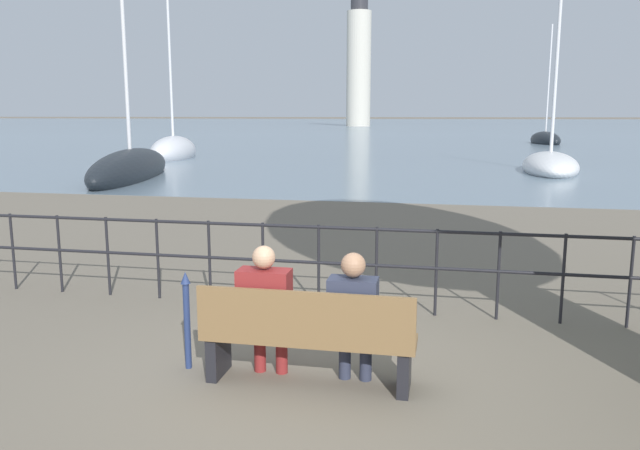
# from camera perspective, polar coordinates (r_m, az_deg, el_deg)

# --- Properties ---
(ground_plane) EXTENTS (1000.00, 1000.00, 0.00)m
(ground_plane) POSITION_cam_1_polar(r_m,az_deg,el_deg) (5.77, -1.03, -14.16)
(ground_plane) COLOR #706656
(harbor_water) EXTENTS (600.00, 300.00, 0.01)m
(harbor_water) POSITION_cam_1_polar(r_m,az_deg,el_deg) (166.79, 11.38, 9.10)
(harbor_water) COLOR slate
(harbor_water) RESTS_ON ground_plane
(park_bench) EXTENTS (1.90, 0.45, 0.90)m
(park_bench) POSITION_cam_1_polar(r_m,az_deg,el_deg) (5.54, -1.19, -10.32)
(park_bench) COLOR brown
(park_bench) RESTS_ON ground_plane
(seated_person_left) EXTENTS (0.47, 0.35, 1.24)m
(seated_person_left) POSITION_cam_1_polar(r_m,az_deg,el_deg) (5.63, -5.00, -7.40)
(seated_person_left) COLOR maroon
(seated_person_left) RESTS_ON ground_plane
(seated_person_right) EXTENTS (0.42, 0.35, 1.21)m
(seated_person_right) POSITION_cam_1_polar(r_m,az_deg,el_deg) (5.47, 3.07, -8.04)
(seated_person_right) COLOR #2D3347
(seated_person_right) RESTS_ON ground_plane
(promenade_railing) EXTENTS (14.93, 0.04, 1.05)m
(promenade_railing) POSITION_cam_1_polar(r_m,az_deg,el_deg) (7.55, 2.52, -2.74)
(promenade_railing) COLOR black
(promenade_railing) RESTS_ON ground_plane
(closed_umbrella) EXTENTS (0.09, 0.09, 0.94)m
(closed_umbrella) POSITION_cam_1_polar(r_m,az_deg,el_deg) (6.01, -12.09, -8.04)
(closed_umbrella) COLOR navy
(closed_umbrella) RESTS_ON ground_plane
(sailboat_0) EXTENTS (2.65, 5.41, 9.76)m
(sailboat_0) POSITION_cam_1_polar(r_m,az_deg,el_deg) (54.10, 19.89, 7.36)
(sailboat_0) COLOR black
(sailboat_0) RESTS_ON ground_plane
(sailboat_1) EXTENTS (2.56, 6.46, 7.34)m
(sailboat_1) POSITION_cam_1_polar(r_m,az_deg,el_deg) (27.74, 20.29, 5.13)
(sailboat_1) COLOR white
(sailboat_1) RESTS_ON ground_plane
(sailboat_2) EXTENTS (2.77, 5.72, 9.90)m
(sailboat_2) POSITION_cam_1_polar(r_m,az_deg,el_deg) (35.03, -13.24, 6.59)
(sailboat_2) COLOR silver
(sailboat_2) RESTS_ON ground_plane
(sailboat_3) EXTENTS (3.73, 9.08, 8.46)m
(sailboat_3) POSITION_cam_1_polar(r_m,az_deg,el_deg) (24.53, -16.91, 4.91)
(sailboat_3) COLOR black
(sailboat_3) RESTS_ON ground_plane
(harbor_lighthouse) EXTENTS (4.77, 4.77, 26.84)m
(harbor_lighthouse) POSITION_cam_1_polar(r_m,az_deg,el_deg) (126.36, 3.57, 14.68)
(harbor_lighthouse) COLOR beige
(harbor_lighthouse) RESTS_ON ground_plane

